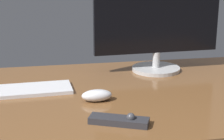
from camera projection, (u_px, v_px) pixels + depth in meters
desk at (118, 95)px, 136.31cm from camera, size 140.00×84.00×2.00cm
monitor at (158, 19)px, 157.23cm from camera, size 55.02×20.96×43.78cm
keyboard at (18, 91)px, 135.67cm from camera, size 38.99×15.48×1.31cm
computer_mouse at (97, 95)px, 126.72cm from camera, size 10.52×5.88×3.99cm
media_remote at (120, 120)px, 108.74cm from camera, size 18.08×11.83×3.68cm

